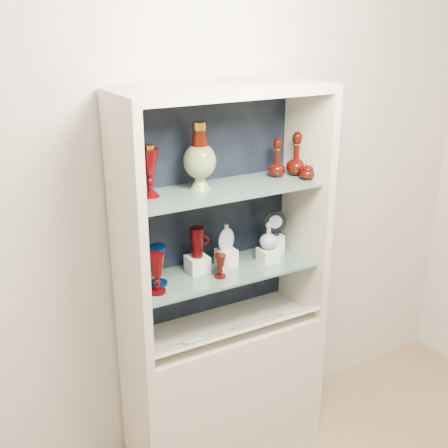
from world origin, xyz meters
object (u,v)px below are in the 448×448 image
cameo_medallion (275,223)px  ruby_decanter_b (297,152)px  clear_round_decanter (269,236)px  pedestal_lamp_left (149,171)px  ruby_pitcher (197,242)px  ruby_goblet_tall (157,274)px  ruby_goblet_small (220,266)px  pedestal_lamp_right (135,175)px  clear_square_bottle (223,261)px  lidded_bowl (307,171)px  flat_flask (226,237)px  cobalt_goblet (158,265)px  enamel_urn (200,156)px  ruby_decanter_a (277,155)px

cameo_medallion → ruby_decanter_b: bearing=-1.7°
clear_round_decanter → pedestal_lamp_left: bearing=173.4°
ruby_pitcher → clear_round_decanter: (0.37, -0.07, -0.02)m
clear_round_decanter → cameo_medallion: cameo_medallion is taller
ruby_goblet_tall → ruby_goblet_small: ruby_goblet_tall is taller
pedestal_lamp_right → clear_round_decanter: pedestal_lamp_right is taller
clear_square_bottle → lidded_bowl: bearing=-6.4°
flat_flask → cobalt_goblet: bearing=171.3°
ruby_decanter_b → ruby_goblet_tall: size_ratio=1.25×
flat_flask → lidded_bowl: bearing=-27.0°
enamel_urn → ruby_goblet_small: bearing=-66.9°
ruby_decanter_a → clear_round_decanter: 0.41m
pedestal_lamp_right → ruby_goblet_tall: (0.06, -0.06, -0.45)m
clear_square_bottle → flat_flask: (0.05, 0.05, 0.10)m
pedestal_lamp_left → ruby_decanter_b: bearing=-1.9°
pedestal_lamp_left → ruby_goblet_tall: 0.46m
ruby_decanter_a → clear_round_decanter: bearing=-141.9°
enamel_urn → pedestal_lamp_left: bearing=178.8°
enamel_urn → clear_round_decanter: enamel_urn is taller
ruby_pitcher → clear_round_decanter: 0.37m
ruby_decanter_b → pedestal_lamp_left: bearing=178.1°
ruby_pitcher → clear_square_bottle: (0.10, -0.07, -0.10)m
pedestal_lamp_right → clear_square_bottle: pedestal_lamp_right is taller
pedestal_lamp_left → ruby_goblet_small: bearing=-20.9°
pedestal_lamp_right → clear_square_bottle: (0.42, -0.02, -0.48)m
clear_round_decanter → cameo_medallion: size_ratio=0.97×
cobalt_goblet → pedestal_lamp_right: bearing=-170.5°
pedestal_lamp_left → ruby_goblet_tall: (-0.03, -0.11, -0.44)m
ruby_decanter_a → ruby_goblet_tall: bearing=-171.4°
ruby_goblet_tall → ruby_goblet_small: bearing=0.0°
cobalt_goblet → ruby_decanter_a: bearing=2.8°
pedestal_lamp_left → ruby_decanter_a: pedestal_lamp_left is taller
ruby_decanter_a → cobalt_goblet: size_ratio=1.14×
enamel_urn → ruby_decanter_b: enamel_urn is taller
pedestal_lamp_left → clear_square_bottle: 0.59m
cobalt_goblet → clear_square_bottle: bearing=-5.6°
ruby_pitcher → clear_square_bottle: size_ratio=1.29×
cobalt_goblet → ruby_goblet_small: size_ratio=1.66×
lidded_bowl → pedestal_lamp_left: bearing=171.3°
pedestal_lamp_left → lidded_bowl: bearing=-8.7°
pedestal_lamp_left → ruby_decanter_b: same height
ruby_goblet_small → ruby_pitcher: ruby_pitcher is taller
ruby_decanter_b → cobalt_goblet: ruby_decanter_b is taller
pedestal_lamp_left → ruby_decanter_a: 0.68m
lidded_bowl → ruby_goblet_small: bearing=179.1°
ruby_decanter_a → cameo_medallion: size_ratio=1.57×
pedestal_lamp_right → flat_flask: (0.47, 0.04, -0.38)m
enamel_urn → ruby_decanter_a: bearing=0.1°
ruby_goblet_tall → clear_square_bottle: (0.36, 0.04, -0.04)m
pedestal_lamp_left → cameo_medallion: 0.78m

